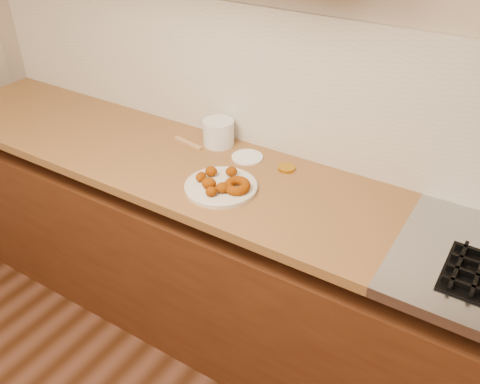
% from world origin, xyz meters
% --- Properties ---
extents(wall_back, '(4.00, 0.02, 2.70)m').
position_xyz_m(wall_back, '(0.00, 2.00, 1.35)').
color(wall_back, '#C2B197').
rests_on(wall_back, ground).
extents(base_cabinet, '(3.60, 0.60, 0.77)m').
position_xyz_m(base_cabinet, '(0.00, 1.69, 0.39)').
color(base_cabinet, '#4C2611').
rests_on(base_cabinet, floor).
extents(butcher_block, '(2.30, 0.62, 0.04)m').
position_xyz_m(butcher_block, '(-0.65, 1.69, 0.88)').
color(butcher_block, '#905E3B').
rests_on(butcher_block, base_cabinet).
extents(backsplash, '(3.60, 0.02, 0.60)m').
position_xyz_m(backsplash, '(0.00, 1.99, 1.20)').
color(backsplash, beige).
rests_on(backsplash, wall_back).
extents(donut_plate, '(0.28, 0.28, 0.02)m').
position_xyz_m(donut_plate, '(-0.18, 1.60, 0.91)').
color(donut_plate, beige).
rests_on(donut_plate, butcher_block).
extents(ring_donut, '(0.13, 0.13, 0.05)m').
position_xyz_m(ring_donut, '(-0.11, 1.60, 0.93)').
color(ring_donut, '#833A00').
rests_on(ring_donut, donut_plate).
extents(fried_dough_chunks, '(0.17, 0.22, 0.05)m').
position_xyz_m(fried_dough_chunks, '(-0.20, 1.59, 0.94)').
color(fried_dough_chunks, '#833A00').
rests_on(fried_dough_chunks, donut_plate).
extents(plastic_tub, '(0.16, 0.16, 0.11)m').
position_xyz_m(plastic_tub, '(-0.39, 1.90, 0.96)').
color(plastic_tub, silver).
rests_on(plastic_tub, butcher_block).
extents(tub_lid, '(0.16, 0.16, 0.01)m').
position_xyz_m(tub_lid, '(-0.21, 1.86, 0.90)').
color(tub_lid, white).
rests_on(tub_lid, butcher_block).
extents(brass_jar_lid, '(0.07, 0.07, 0.01)m').
position_xyz_m(brass_jar_lid, '(-0.03, 1.86, 0.91)').
color(brass_jar_lid, '#BE8619').
rests_on(brass_jar_lid, butcher_block).
extents(wooden_utensil, '(0.17, 0.05, 0.01)m').
position_xyz_m(wooden_utensil, '(-0.50, 1.82, 0.91)').
color(wooden_utensil, '#AD8252').
rests_on(wooden_utensil, butcher_block).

